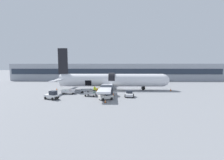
{
  "coord_description": "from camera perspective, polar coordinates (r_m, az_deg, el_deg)",
  "views": [
    {
      "loc": [
        -0.19,
        -35.56,
        6.49
      ],
      "look_at": [
        -0.97,
        0.03,
        3.13
      ],
      "focal_mm": 22.0,
      "sensor_mm": 36.0,
      "label": 1
    }
  ],
  "objects": [
    {
      "name": "baggage_tug_mid",
      "position": [
        30.43,
        -23.72,
        -5.99
      ],
      "size": [
        3.21,
        2.39,
        1.73
      ],
      "color": "white",
      "rests_on": "ground_plane"
    },
    {
      "name": "ground_crew_driver",
      "position": [
        33.44,
        -6.22,
        -4.34
      ],
      "size": [
        0.51,
        0.54,
        1.63
      ],
      "color": "black",
      "rests_on": "ground_plane"
    },
    {
      "name": "safety_cone_tail",
      "position": [
        41.83,
        -21.97,
        -3.54
      ],
      "size": [
        0.55,
        0.55,
        0.61
      ],
      "color": "black",
      "rests_on": "ground_plane"
    },
    {
      "name": "baggage_tug_rear",
      "position": [
        27.69,
        -2.35,
        -6.68
      ],
      "size": [
        3.2,
        2.75,
        1.64
      ],
      "color": "silver",
      "rests_on": "ground_plane"
    },
    {
      "name": "ground_crew_supervisor",
      "position": [
        34.2,
        -7.18,
        -3.96
      ],
      "size": [
        0.63,
        0.44,
        1.83
      ],
      "color": "black",
      "rests_on": "ground_plane"
    },
    {
      "name": "baggage_cart_loading",
      "position": [
        35.79,
        -10.43,
        -4.41
      ],
      "size": [
        4.09,
        2.03,
        0.98
      ],
      "color": "#999BA0",
      "rests_on": "ground_plane"
    },
    {
      "name": "airplane",
      "position": [
        39.02,
        -0.81,
        -0.19
      ],
      "size": [
        32.78,
        29.03,
        11.76
      ],
      "color": "silver",
      "rests_on": "ground_plane"
    },
    {
      "name": "terminal_strip",
      "position": [
        69.41,
        1.42,
        3.35
      ],
      "size": [
        101.08,
        10.07,
        8.04
      ],
      "color": "#9EA3AD",
      "rests_on": "ground_plane"
    },
    {
      "name": "baggage_cart_queued",
      "position": [
        31.28,
        -8.7,
        -5.74
      ],
      "size": [
        3.72,
        2.3,
        1.05
      ],
      "color": "#999BA0",
      "rests_on": "ground_plane"
    },
    {
      "name": "safety_cone_nose",
      "position": [
        40.94,
        23.23,
        -3.72
      ],
      "size": [
        0.53,
        0.53,
        0.68
      ],
      "color": "black",
      "rests_on": "ground_plane"
    },
    {
      "name": "safety_cone_engine_left",
      "position": [
        25.37,
        -2.78,
        -8.82
      ],
      "size": [
        0.46,
        0.46,
        0.57
      ],
      "color": "black",
      "rests_on": "ground_plane"
    },
    {
      "name": "baggage_tug_lead",
      "position": [
        30.51,
        7.22,
        -5.8
      ],
      "size": [
        2.3,
        2.77,
        1.36
      ],
      "color": "silver",
      "rests_on": "ground_plane"
    },
    {
      "name": "ground_crew_loader_b",
      "position": [
        34.68,
        -5.26,
        -4.01
      ],
      "size": [
        0.49,
        0.54,
        1.6
      ],
      "color": "black",
      "rests_on": "ground_plane"
    },
    {
      "name": "ground_plane",
      "position": [
        36.15,
        1.55,
        -4.95
      ],
      "size": [
        500.0,
        500.0,
        0.0
      ],
      "primitive_type": "plane",
      "color": "gray"
    },
    {
      "name": "ground_crew_loader_a",
      "position": [
        35.91,
        -3.76,
        -3.64
      ],
      "size": [
        0.53,
        0.53,
        1.64
      ],
      "color": "#2D2D33",
      "rests_on": "ground_plane"
    },
    {
      "name": "safety_cone_wingtip",
      "position": [
        31.35,
        0.55,
        -6.04
      ],
      "size": [
        0.57,
        0.57,
        0.6
      ],
      "color": "black",
      "rests_on": "ground_plane"
    },
    {
      "name": "baggage_cart_empty",
      "position": [
        35.05,
        -17.55,
        -4.72
      ],
      "size": [
        4.12,
        2.41,
        0.99
      ],
      "color": "silver",
      "rests_on": "ground_plane"
    }
  ]
}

